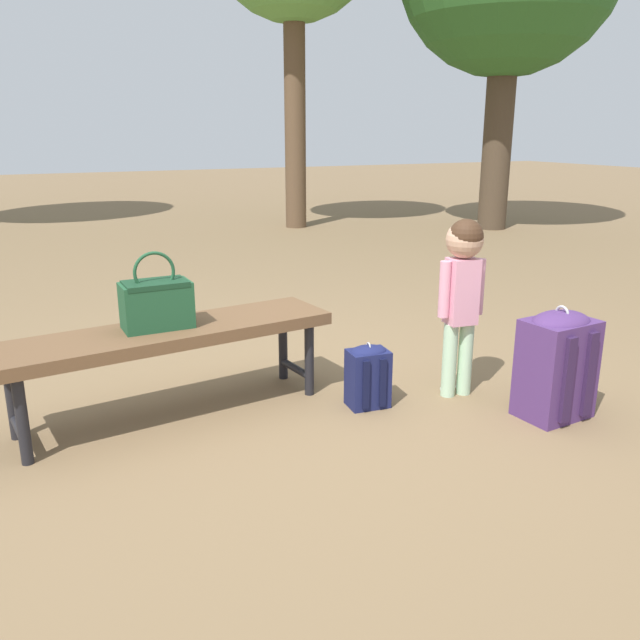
# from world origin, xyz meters

# --- Properties ---
(ground_plane) EXTENTS (40.00, 40.00, 0.00)m
(ground_plane) POSITION_xyz_m (0.00, 0.00, 0.00)
(ground_plane) COLOR brown
(ground_plane) RESTS_ON ground
(park_bench) EXTENTS (1.64, 0.59, 0.45)m
(park_bench) POSITION_xyz_m (-0.61, 0.17, 0.39)
(park_bench) COLOR brown
(park_bench) RESTS_ON ground
(handbag) EXTENTS (0.32, 0.19, 0.37)m
(handbag) POSITION_xyz_m (-0.65, 0.19, 0.58)
(handbag) COLOR #1E4C2D
(handbag) RESTS_ON park_bench
(child_standing) EXTENTS (0.25, 0.19, 0.93)m
(child_standing) POSITION_xyz_m (0.80, -0.22, 0.62)
(child_standing) COLOR #B2D8B2
(child_standing) RESTS_ON ground
(backpack_large) EXTENTS (0.35, 0.32, 0.56)m
(backpack_large) POSITION_xyz_m (1.07, -0.64, 0.28)
(backpack_large) COLOR #4C2D66
(backpack_large) RESTS_ON ground
(backpack_small) EXTENTS (0.22, 0.19, 0.34)m
(backpack_small) POSITION_xyz_m (0.31, -0.14, 0.17)
(backpack_small) COLOR #191E4C
(backpack_small) RESTS_ON ground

